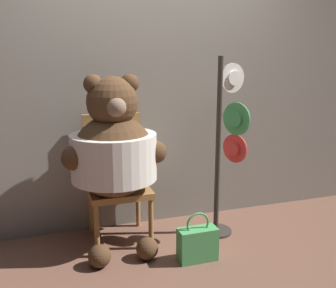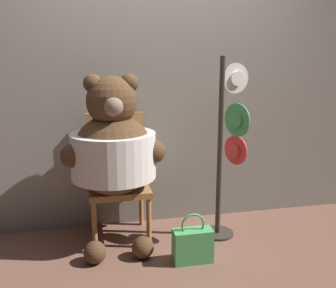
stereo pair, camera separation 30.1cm
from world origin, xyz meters
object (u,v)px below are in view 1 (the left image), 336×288
handbag_on_ground (198,243)px  teddy_bear (114,151)px  chair (116,175)px  hat_display_rack (226,148)px

handbag_on_ground → teddy_bear: bearing=142.1°
chair → hat_display_rack: (0.88, -0.26, 0.23)m
chair → handbag_on_ground: bearing=-50.1°
chair → handbag_on_ground: chair is taller
hat_display_rack → handbag_on_ground: 0.82m
hat_display_rack → handbag_on_ground: hat_display_rack is taller
chair → handbag_on_ground: (0.50, -0.60, -0.41)m
chair → hat_display_rack: size_ratio=0.69×
hat_display_rack → teddy_bear: bearing=174.9°
hat_display_rack → handbag_on_ground: (-0.38, -0.34, -0.64)m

